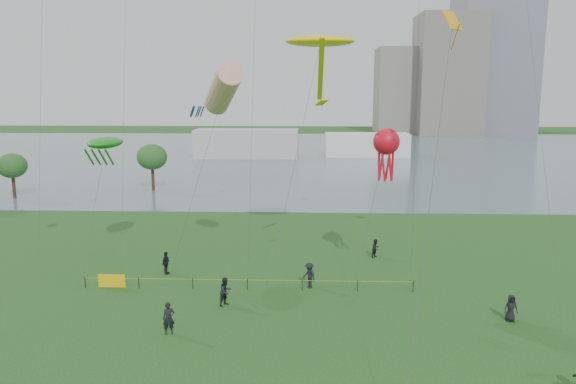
{
  "coord_description": "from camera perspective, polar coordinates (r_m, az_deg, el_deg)",
  "views": [
    {
      "loc": [
        1.28,
        -24.87,
        14.38
      ],
      "look_at": [
        0.0,
        10.0,
        8.0
      ],
      "focal_mm": 35.0,
      "sensor_mm": 36.0,
      "label": 1
    }
  ],
  "objects": [
    {
      "name": "kite_delta",
      "position": [
        33.97,
        16.14,
        14.4
      ],
      "size": [
        5.41,
        14.98,
        18.88
      ],
      "rotation": [
        0.0,
        0.0,
        -0.3
      ],
      "color": "#3F3F42"
    },
    {
      "name": "spectator_f",
      "position": [
        34.94,
        -12.03,
        -12.43
      ],
      "size": [
        0.83,
        0.67,
        1.96
      ],
      "primitive_type": "imported",
      "rotation": [
        0.0,
        0.0,
        0.32
      ],
      "color": "black",
      "rests_on": "ground_plane"
    },
    {
      "name": "spectator_c",
      "position": [
        45.63,
        -12.29,
        -7.05
      ],
      "size": [
        0.66,
        1.14,
        1.82
      ],
      "primitive_type": "imported",
      "rotation": [
        0.0,
        0.0,
        1.36
      ],
      "color": "black",
      "rests_on": "ground_plane"
    },
    {
      "name": "spectator_g",
      "position": [
        49.52,
        8.91,
        -5.66
      ],
      "size": [
        0.99,
        1.01,
        1.64
      ],
      "primitive_type": "imported",
      "rotation": [
        0.0,
        0.0,
        0.84
      ],
      "color": "black",
      "rests_on": "ground_plane"
    },
    {
      "name": "fence",
      "position": [
        42.54,
        -12.47,
        -8.86
      ],
      "size": [
        24.07,
        0.07,
        1.05
      ],
      "color": "black",
      "rests_on": "ground_plane"
    },
    {
      "name": "kite_creature",
      "position": [
        49.15,
        -18.08,
        4.75
      ],
      "size": [
        2.61,
        10.04,
        10.5
      ],
      "rotation": [
        0.0,
        0.0,
        -0.19
      ],
      "color": "#3F3F42"
    },
    {
      "name": "spectator_d",
      "position": [
        38.61,
        21.7,
        -10.89
      ],
      "size": [
        0.88,
        0.6,
        1.74
      ],
      "primitive_type": "imported",
      "rotation": [
        0.0,
        0.0,
        0.06
      ],
      "color": "black",
      "rests_on": "ground_plane"
    },
    {
      "name": "kite_octopus",
      "position": [
        41.92,
        9.96,
        4.93
      ],
      "size": [
        4.0,
        6.81,
        11.62
      ],
      "rotation": [
        0.0,
        0.0,
        0.04
      ],
      "color": "#3F3F42"
    },
    {
      "name": "spectator_b",
      "position": [
        41.64,
        2.18,
        -8.45
      ],
      "size": [
        1.33,
        1.41,
        1.91
      ],
      "primitive_type": "imported",
      "rotation": [
        0.0,
        0.0,
        -0.9
      ],
      "color": "black",
      "rests_on": "ground_plane"
    },
    {
      "name": "kite_windsock",
      "position": [
        43.28,
        -6.64,
        10.3
      ],
      "size": [
        6.2,
        5.22,
        16.36
      ],
      "rotation": [
        0.0,
        0.0,
        -0.01
      ],
      "color": "#3F3F42"
    },
    {
      "name": "building_low",
      "position": [
        195.3,
        11.33,
        10.05
      ],
      "size": [
        16.0,
        18.0,
        28.0
      ],
      "primitive_type": "cube",
      "color": "slate",
      "rests_on": "ground_plane"
    },
    {
      "name": "trees",
      "position": [
        81.92,
        -23.65,
        2.81
      ],
      "size": [
        26.44,
        14.69,
        7.06
      ],
      "color": "#342017",
      "rests_on": "ground_plane"
    },
    {
      "name": "building_mid",
      "position": [
        192.2,
        15.88,
        11.35
      ],
      "size": [
        20.0,
        20.0,
        38.0
      ],
      "primitive_type": "cube",
      "color": "slate",
      "rests_on": "ground_plane"
    },
    {
      "name": "lake",
      "position": [
        125.7,
        1.51,
        3.8
      ],
      "size": [
        400.0,
        120.0,
        0.08
      ],
      "primitive_type": "cube",
      "color": "slate",
      "rests_on": "ground_plane"
    },
    {
      "name": "pavilion_left",
      "position": [
        121.14,
        -4.22,
        4.94
      ],
      "size": [
        22.0,
        8.0,
        6.0
      ],
      "primitive_type": "cube",
      "color": "silver",
      "rests_on": "ground_plane"
    },
    {
      "name": "kite_stingray",
      "position": [
        44.83,
        3.26,
        14.98
      ],
      "size": [
        6.46,
        10.16,
        18.49
      ],
      "rotation": [
        0.0,
        0.0,
        -0.36
      ],
      "color": "#3F3F42"
    },
    {
      "name": "spectator_a",
      "position": [
        38.62,
        -6.35,
        -10.01
      ],
      "size": [
        1.16,
        1.2,
        1.95
      ],
      "primitive_type": "imported",
      "rotation": [
        0.0,
        0.0,
        0.94
      ],
      "color": "black",
      "rests_on": "ground_plane"
    },
    {
      "name": "pavilion_right",
      "position": [
        124.09,
        8.0,
        4.77
      ],
      "size": [
        18.0,
        7.0,
        5.0
      ],
      "primitive_type": "cube",
      "color": "white",
      "rests_on": "ground_plane"
    }
  ]
}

